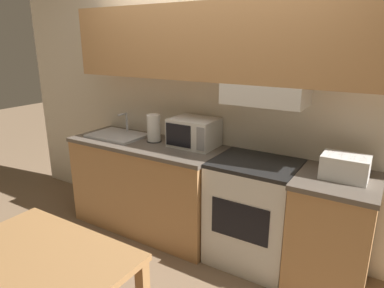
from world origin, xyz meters
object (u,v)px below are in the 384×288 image
Objects in this scene: paper_towel_roll at (154,128)px; dining_table at (38,279)px; toaster at (345,167)px; microwave at (194,132)px; sink_basin at (117,135)px; stove_range at (253,212)px.

paper_towel_roll is 0.27× the size of dining_table.
microwave is at bearing 175.29° from toaster.
sink_basin is 0.44m from paper_towel_roll.
stove_range is at bearing -2.17° from paper_towel_roll.
microwave is 0.84m from sink_basin.
sink_basin is at bearing 120.43° from dining_table.
microwave is at bearing 170.58° from stove_range.
toaster is (1.29, -0.11, -0.04)m from microwave.
dining_table is at bearing -86.57° from microwave.
sink_basin is 1.85m from dining_table.
microwave reaches higher than sink_basin.
toaster is at bearing -1.34° from paper_towel_roll.
microwave is 0.42× the size of dining_table.
stove_range reaches higher than dining_table.
stove_range is at bearing 0.78° from sink_basin.
stove_range is 0.84m from toaster.
paper_towel_roll reaches higher than stove_range.
stove_range is at bearing -179.99° from toaster.
microwave reaches higher than stove_range.
microwave is at bearing 9.29° from paper_towel_roll.
paper_towel_roll reaches higher than dining_table.
microwave is 0.41m from paper_towel_roll.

